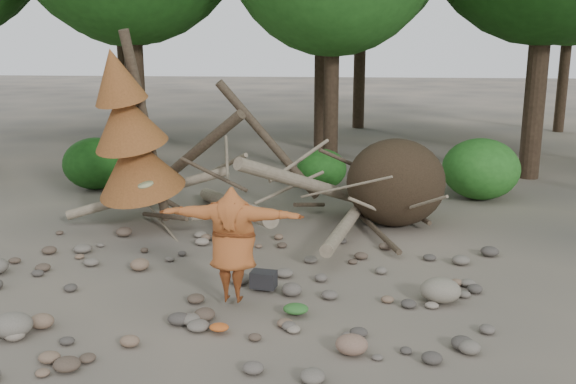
{
  "coord_description": "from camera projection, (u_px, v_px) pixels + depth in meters",
  "views": [
    {
      "loc": [
        1.49,
        -9.84,
        4.15
      ],
      "look_at": [
        0.44,
        1.5,
        1.4
      ],
      "focal_mm": 40.0,
      "sensor_mm": 36.0,
      "label": 1
    }
  ],
  "objects": [
    {
      "name": "cloth_orange",
      "position": [
        219.0,
        330.0,
        9.21
      ],
      "size": [
        0.28,
        0.23,
        0.1
      ],
      "primitive_type": "ellipsoid",
      "color": "#B5521F",
      "rests_on": "ground"
    },
    {
      "name": "boulder_front_left",
      "position": [
        12.0,
        325.0,
        9.1
      ],
      "size": [
        0.58,
        0.52,
        0.35
      ],
      "primitive_type": "ellipsoid",
      "color": "slate",
      "rests_on": "ground"
    },
    {
      "name": "boulder_front_right",
      "position": [
        352.0,
        345.0,
        8.61
      ],
      "size": [
        0.44,
        0.4,
        0.27
      ],
      "primitive_type": "ellipsoid",
      "color": "#856553",
      "rests_on": "ground"
    },
    {
      "name": "bush_mid",
      "position": [
        322.0,
        169.0,
        17.98
      ],
      "size": [
        1.4,
        1.4,
        1.12
      ],
      "primitive_type": "ellipsoid",
      "color": "#22601B",
      "rests_on": "ground"
    },
    {
      "name": "bush_right",
      "position": [
        481.0,
        169.0,
        16.77
      ],
      "size": [
        2.0,
        2.0,
        1.6
      ],
      "primitive_type": "ellipsoid",
      "color": "#2B7123",
      "rests_on": "ground"
    },
    {
      "name": "deadfall_pile",
      "position": [
        370.0,
        184.0,
        14.33
      ],
      "size": [
        8.55,
        5.24,
        3.3
      ],
      "color": "#332619",
      "rests_on": "ground"
    },
    {
      "name": "ground",
      "position": [
        253.0,
        294.0,
        10.63
      ],
      "size": [
        120.0,
        120.0,
        0.0
      ],
      "primitive_type": "plane",
      "color": "#514C44",
      "rests_on": "ground"
    },
    {
      "name": "cloth_green",
      "position": [
        296.0,
        312.0,
        9.79
      ],
      "size": [
        0.39,
        0.32,
        0.15
      ],
      "primitive_type": "ellipsoid",
      "color": "#2D6528",
      "rests_on": "ground"
    },
    {
      "name": "dead_conifer",
      "position": [
        131.0,
        136.0,
        13.68
      ],
      "size": [
        2.06,
        2.16,
        4.35
      ],
      "color": "#4C3F30",
      "rests_on": "ground"
    },
    {
      "name": "backpack",
      "position": [
        264.0,
        283.0,
        10.77
      ],
      "size": [
        0.46,
        0.34,
        0.28
      ],
      "primitive_type": "cube",
      "rotation": [
        0.0,
        0.0,
        -0.16
      ],
      "color": "black",
      "rests_on": "ground"
    },
    {
      "name": "boulder_mid_right",
      "position": [
        441.0,
        290.0,
        10.3
      ],
      "size": [
        0.65,
        0.59,
        0.39
      ],
      "primitive_type": "ellipsoid",
      "color": "gray",
      "rests_on": "ground"
    },
    {
      "name": "frisbee_thrower",
      "position": [
        233.0,
        244.0,
        10.01
      ],
      "size": [
        2.72,
        0.79,
        1.86
      ],
      "color": "#A55225",
      "rests_on": "ground"
    },
    {
      "name": "bush_left",
      "position": [
        96.0,
        163.0,
        17.92
      ],
      "size": [
        1.8,
        1.8,
        1.44
      ],
      "primitive_type": "ellipsoid",
      "color": "#194B14",
      "rests_on": "ground"
    }
  ]
}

